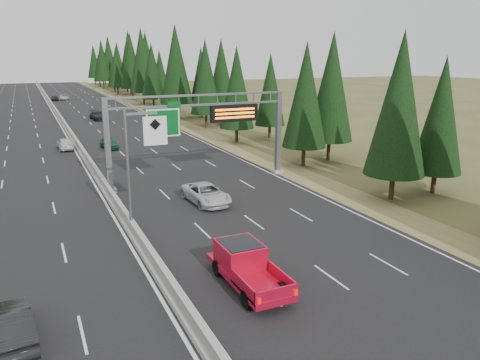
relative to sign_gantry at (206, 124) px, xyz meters
name	(u,v)px	position (x,y,z in m)	size (l,w,h in m)	color
road	(63,123)	(-8.92, 45.12, -5.23)	(32.00, 260.00, 0.08)	black
shoulder_right	(166,118)	(8.88, 45.12, -5.24)	(3.60, 260.00, 0.06)	olive
median_barrier	(62,121)	(-8.92, 45.12, -4.85)	(0.70, 260.00, 0.85)	gray
sign_gantry	(206,124)	(0.00, 0.00, 0.00)	(16.75, 0.98, 7.80)	slate
hov_sign_pole	(137,161)	(-8.33, -9.92, -0.54)	(2.80, 0.50, 8.00)	slate
tree_row_right	(185,69)	(13.13, 46.06, 3.38)	(11.11, 240.88, 18.13)	black
silver_minivan	(206,194)	(-2.35, -5.94, -4.46)	(2.42, 5.26, 1.46)	silver
red_pickup	(244,262)	(-5.21, -19.00, -4.11)	(2.13, 5.97, 1.95)	black
car_ahead_green	(109,143)	(-5.50, 19.36, -4.53)	(1.55, 3.85, 1.31)	#155E33
car_ahead_dkred	(158,134)	(1.68, 23.32, -4.55)	(1.36, 3.90, 1.29)	#64110E
car_ahead_dkgrey	(98,115)	(-2.84, 47.13, -4.43)	(2.13, 5.23, 1.52)	black
car_ahead_white	(64,97)	(-5.03, 90.30, -4.55)	(2.12, 4.60, 1.28)	silver
car_ahead_far	(55,98)	(-7.42, 88.60, -4.53)	(1.56, 3.88, 1.32)	black
car_onc_near	(12,325)	(-15.71, -19.77, -4.46)	(1.53, 4.40, 1.45)	black
car_onc_white	(65,144)	(-10.42, 20.94, -4.46)	(1.72, 4.27, 1.46)	silver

